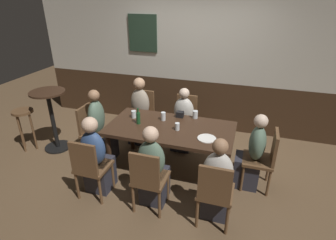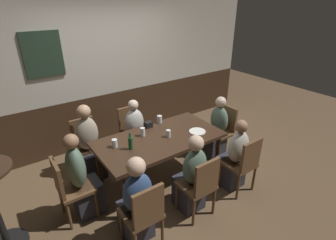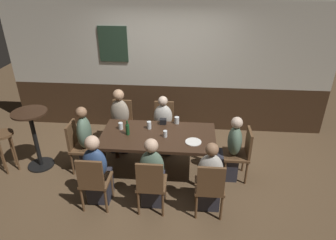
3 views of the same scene
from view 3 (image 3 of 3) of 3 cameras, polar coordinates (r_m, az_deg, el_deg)
The scene contains 26 objects.
ground_plane at distance 5.19m, azimuth -1.76°, elevation -9.90°, with size 12.00×12.00×0.00m, color brown.
wall_back at distance 6.05m, azimuth -0.23°, elevation 9.72°, with size 6.40×0.13×2.60m.
dining_table at distance 4.81m, azimuth -1.88°, elevation -3.60°, with size 1.81×0.94×0.74m.
chair_left_near at distance 4.36m, azimuth -13.90°, elevation -10.94°, with size 0.40×0.40×0.88m.
chair_head_east at distance 4.94m, azimuth 13.65°, elevation -5.84°, with size 0.40×0.40×0.88m.
chair_left_far at distance 5.79m, azimuth -8.71°, elevation -0.13°, with size 0.40×0.40×0.88m.
chair_mid_near at distance 4.19m, azimuth -3.25°, elevation -11.83°, with size 0.40×0.40×0.88m.
chair_head_west at distance 5.21m, azimuth -16.50°, elevation -4.40°, with size 0.40×0.40×0.88m.
chair_right_near at distance 4.17m, azimuth 7.94°, elevation -12.32°, with size 0.40×0.40×0.88m.
chair_mid_far at distance 5.66m, azimuth -0.83°, elevation -0.45°, with size 0.40×0.40×0.88m.
person_left_near at distance 4.49m, azimuth -13.24°, elevation -9.87°, with size 0.34×0.37×1.12m.
person_head_east at distance 4.94m, azimuth 11.71°, elevation -6.15°, with size 0.37×0.34×1.10m.
person_left_far at distance 5.65m, azimuth -9.07°, elevation -0.85°, with size 0.34×0.37×1.18m.
person_mid_near at distance 4.33m, azimuth -2.95°, elevation -10.73°, with size 0.34×0.37×1.12m.
person_head_west at distance 5.15m, azimuth -14.82°, elevation -4.55°, with size 0.37×0.34×1.18m.
person_right_near at distance 4.32m, azimuth 7.82°, elevation -11.33°, with size 0.34×0.37×1.10m.
person_mid_far at distance 5.54m, azimuth -0.99°, elevation -1.70°, with size 0.34×0.37×1.07m.
pint_glass_stout at distance 5.09m, azimuth 1.67°, elevation -0.12°, with size 0.08×0.08×0.12m.
pint_glass_amber at distance 4.98m, azimuth -8.95°, elevation -1.19°, with size 0.07×0.07×0.11m.
beer_glass_tall at distance 4.70m, azimuth -0.54°, elevation -2.71°, with size 0.06×0.06×0.11m.
highball_clear at distance 4.93m, azimuth -3.60°, elevation -1.04°, with size 0.07×0.07×0.13m.
beer_bottle_green at distance 4.78m, azimuth -7.69°, elevation -1.75°, with size 0.06×0.06×0.24m.
plate_white_large at distance 4.59m, azimuth 4.83°, elevation -4.16°, with size 0.25×0.25×0.01m, color white.
condiment_caddy at distance 5.07m, azimuth -0.95°, elevation -0.28°, with size 0.11×0.09×0.09m, color black.
side_bar_table at distance 5.48m, azimuth -24.01°, elevation -2.64°, with size 0.56×0.56×1.05m.
bar_stool at distance 5.62m, azimuth -28.63°, elevation -3.57°, with size 0.34×0.34×0.72m.
Camera 3 is at (0.51, -4.09, 3.14)m, focal length 32.13 mm.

